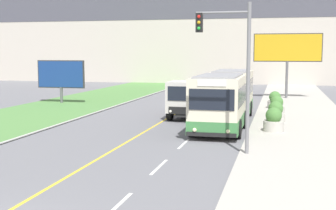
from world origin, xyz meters
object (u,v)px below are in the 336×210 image
object	(u,v)px
billboard_large	(288,49)
city_bus	(226,98)
planter_round_near	(274,121)
planter_round_far	(275,101)
traffic_light_mast	(233,59)
planter_round_second	(276,113)
car_distant	(222,86)
billboard_small	(61,75)
dump_truck	(190,100)
planter_round_third	(277,106)

from	to	relation	value
billboard_large	city_bus	bearing A→B (deg)	-102.66
planter_round_near	planter_round_far	world-z (taller)	planter_round_near
planter_round_near	traffic_light_mast	bearing A→B (deg)	-105.15
city_bus	billboard_large	bearing A→B (deg)	77.34
planter_round_second	planter_round_far	world-z (taller)	planter_round_far
car_distant	billboard_small	xyz separation A→B (m)	(-12.01, -13.30, 1.71)
city_bus	dump_truck	xyz separation A→B (m)	(-2.53, 1.59, -0.33)
car_distant	planter_round_second	world-z (taller)	car_distant
billboard_large	planter_round_third	distance (m)	12.56
dump_truck	planter_round_second	world-z (taller)	dump_truck
traffic_light_mast	planter_round_third	bearing A→B (deg)	82.61
billboard_small	planter_round_far	distance (m)	17.79
billboard_large	planter_round_far	bearing A→B (deg)	-96.36
traffic_light_mast	planter_round_second	world-z (taller)	traffic_light_mast
traffic_light_mast	planter_round_second	size ratio (longest dim) A/B	5.02
car_distant	planter_round_near	world-z (taller)	car_distant
billboard_large	planter_round_near	distance (m)	19.51
planter_round_near	planter_round_second	bearing A→B (deg)	88.99
billboard_small	planter_round_far	bearing A→B (deg)	-0.16
car_distant	planter_round_near	size ratio (longest dim) A/B	3.33
billboard_large	car_distant	bearing A→B (deg)	142.67
car_distant	billboard_large	bearing A→B (deg)	-37.33
billboard_large	planter_round_near	size ratio (longest dim) A/B	4.76
billboard_large	planter_round_third	size ratio (longest dim) A/B	4.87
planter_round_second	planter_round_third	xyz separation A→B (m)	(0.03, 3.60, 0.00)
car_distant	planter_round_third	bearing A→B (deg)	-70.92
billboard_small	planter_round_near	world-z (taller)	billboard_small
billboard_large	planter_round_near	xyz separation A→B (m)	(-0.85, -19.09, -3.91)
planter_round_near	planter_round_far	distance (m)	10.79
billboard_small	planter_round_third	bearing A→B (deg)	-11.53
dump_truck	traffic_light_mast	distance (m)	11.15
car_distant	traffic_light_mast	size ratio (longest dim) A/B	0.68
traffic_light_mast	billboard_large	world-z (taller)	traffic_light_mast
car_distant	planter_round_far	xyz separation A→B (m)	(5.69, -13.35, -0.05)
planter_round_near	planter_round_second	distance (m)	3.60
dump_truck	traffic_light_mast	xyz separation A→B (m)	(3.78, -10.12, 2.76)
planter_round_second	planter_round_far	xyz separation A→B (m)	(-0.14, 7.19, 0.01)
billboard_large	billboard_small	size ratio (longest dim) A/B	1.46
car_distant	planter_round_near	xyz separation A→B (m)	(5.77, -24.14, -0.04)
billboard_large	planter_round_second	size ratio (longest dim) A/B	4.87
billboard_small	city_bus	bearing A→B (deg)	-28.96
car_distant	traffic_light_mast	distance (m)	30.56
planter_round_second	billboard_small	bearing A→B (deg)	157.91
planter_round_near	planter_round_third	distance (m)	7.19
billboard_small	billboard_large	bearing A→B (deg)	23.90
city_bus	car_distant	xyz separation A→B (m)	(-2.91, 21.56, -0.89)
traffic_light_mast	planter_round_far	distance (m)	17.14
car_distant	traffic_light_mast	bearing A→B (deg)	-82.13
traffic_light_mast	planter_round_far	xyz separation A→B (m)	(1.53, 16.74, -3.37)
city_bus	planter_round_third	distance (m)	5.56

